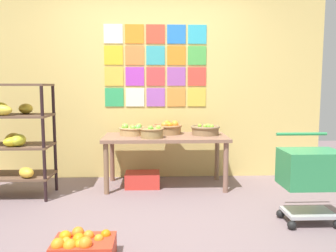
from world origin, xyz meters
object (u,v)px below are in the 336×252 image
(banana_shelf_unit, at_px, (5,127))
(shopping_cart, at_px, (310,172))
(display_table, at_px, (166,142))
(fruit_basket_back_left, at_px, (132,130))
(produce_crate_under_table, at_px, (142,180))
(fruit_basket_back_right, at_px, (205,130))
(fruit_basket_centre, at_px, (167,128))
(orange_crate_foreground, at_px, (82,247))
(fruit_basket_left, at_px, (152,132))

(banana_shelf_unit, bearing_deg, shopping_cart, -16.25)
(display_table, height_order, fruit_basket_back_left, fruit_basket_back_left)
(produce_crate_under_table, bearing_deg, fruit_basket_back_right, 6.24)
(fruit_basket_back_right, distance_m, fruit_basket_centre, 0.49)
(display_table, distance_m, orange_crate_foreground, 2.01)
(display_table, bearing_deg, banana_shelf_unit, -169.67)
(display_table, distance_m, fruit_basket_centre, 0.23)
(display_table, bearing_deg, produce_crate_under_table, -176.88)
(shopping_cart, bearing_deg, orange_crate_foreground, -156.95)
(display_table, xyz_separation_m, fruit_basket_back_right, (0.51, 0.07, 0.14))
(produce_crate_under_table, distance_m, orange_crate_foreground, 1.86)
(display_table, bearing_deg, fruit_basket_back_right, 8.02)
(banana_shelf_unit, relative_size, produce_crate_under_table, 3.36)
(fruit_basket_centre, distance_m, shopping_cart, 1.89)
(display_table, relative_size, fruit_basket_back_left, 4.58)
(banana_shelf_unit, xyz_separation_m, display_table, (1.81, 0.33, -0.23))
(produce_crate_under_table, distance_m, shopping_cart, 2.01)
(fruit_basket_centre, height_order, shopping_cart, shopping_cart)
(fruit_basket_back_left, bearing_deg, banana_shelf_unit, -163.45)
(banana_shelf_unit, height_order, display_table, banana_shelf_unit)
(display_table, distance_m, fruit_basket_back_right, 0.53)
(fruit_basket_back_left, xyz_separation_m, fruit_basket_left, (0.25, -0.24, 0.01))
(fruit_basket_left, bearing_deg, produce_crate_under_table, 130.84)
(display_table, height_order, orange_crate_foreground, display_table)
(fruit_basket_back_left, bearing_deg, orange_crate_foreground, -97.43)
(fruit_basket_centre, height_order, orange_crate_foreground, fruit_basket_centre)
(fruit_basket_back_right, xyz_separation_m, shopping_cart, (0.76, -1.30, -0.23))
(fruit_basket_centre, height_order, produce_crate_under_table, fruit_basket_centre)
(shopping_cart, bearing_deg, produce_crate_under_table, 147.73)
(display_table, relative_size, fruit_basket_centre, 3.98)
(fruit_basket_back_left, xyz_separation_m, shopping_cart, (1.68, -1.31, -0.22))
(fruit_basket_back_left, height_order, fruit_basket_left, fruit_basket_left)
(fruit_basket_back_left, relative_size, fruit_basket_left, 1.15)
(fruit_basket_left, bearing_deg, fruit_basket_back_right, 18.80)
(fruit_basket_left, relative_size, shopping_cart, 0.35)
(fruit_basket_back_right, bearing_deg, display_table, -171.98)
(banana_shelf_unit, relative_size, fruit_basket_back_right, 3.89)
(banana_shelf_unit, bearing_deg, fruit_basket_centre, 15.32)
(fruit_basket_back_right, height_order, shopping_cart, shopping_cart)
(fruit_basket_back_left, bearing_deg, fruit_basket_back_right, -0.88)
(display_table, distance_m, produce_crate_under_table, 0.56)
(fruit_basket_back_left, xyz_separation_m, fruit_basket_centre, (0.44, 0.09, 0.01))
(fruit_basket_centre, bearing_deg, orange_crate_foreground, -109.05)
(banana_shelf_unit, bearing_deg, fruit_basket_back_right, 9.83)
(banana_shelf_unit, distance_m, orange_crate_foreground, 2.02)
(display_table, relative_size, orange_crate_foreground, 3.45)
(orange_crate_foreground, distance_m, shopping_cart, 2.06)
(orange_crate_foreground, bearing_deg, fruit_basket_centre, 70.95)
(banana_shelf_unit, height_order, fruit_basket_left, banana_shelf_unit)
(produce_crate_under_table, bearing_deg, fruit_basket_centre, 30.74)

